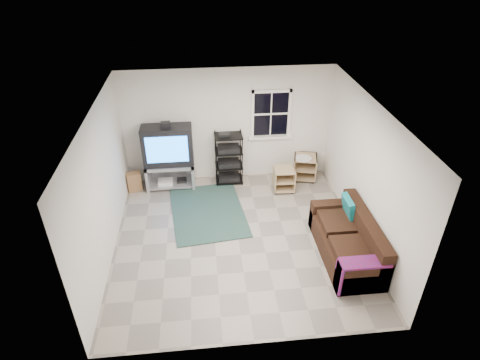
{
  "coord_description": "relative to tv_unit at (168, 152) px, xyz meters",
  "views": [
    {
      "loc": [
        -0.58,
        -5.84,
        4.98
      ],
      "look_at": [
        0.07,
        0.4,
        1.06
      ],
      "focal_mm": 30.0,
      "sensor_mm": 36.0,
      "label": 1
    }
  ],
  "objects": [
    {
      "name": "room",
      "position": [
        2.28,
        0.26,
        0.61
      ],
      "size": [
        4.6,
        4.62,
        4.6
      ],
      "color": "gray",
      "rests_on": "ground"
    },
    {
      "name": "paper_bag",
      "position": [
        -0.81,
        -0.1,
        -0.65
      ],
      "size": [
        0.34,
        0.27,
        0.44
      ],
      "primitive_type": "cube",
      "rotation": [
        0.0,
        0.0,
        0.26
      ],
      "color": "#9A7045",
      "rests_on": "ground"
    },
    {
      "name": "tv_unit",
      "position": [
        0.0,
        0.0,
        0.0
      ],
      "size": [
        1.07,
        0.54,
        1.58
      ],
      "color": "#9B9CA3",
      "rests_on": "ground"
    },
    {
      "name": "side_table_left",
      "position": [
        2.51,
        -0.39,
        -0.58
      ],
      "size": [
        0.47,
        0.47,
        0.53
      ],
      "rotation": [
        0.0,
        0.0,
        -0.04
      ],
      "color": "tan",
      "rests_on": "ground"
    },
    {
      "name": "side_table_right",
      "position": [
        3.1,
        0.04,
        -0.54
      ],
      "size": [
        0.62,
        0.62,
        0.59
      ],
      "rotation": [
        0.0,
        0.0,
        -0.24
      ],
      "color": "tan",
      "rests_on": "ground"
    },
    {
      "name": "av_rack",
      "position": [
        1.32,
        0.05,
        -0.34
      ],
      "size": [
        0.61,
        0.44,
        1.22
      ],
      "color": "black",
      "rests_on": "ground"
    },
    {
      "name": "shag_rug",
      "position": [
        0.79,
        -1.11,
        -0.85
      ],
      "size": [
        1.66,
        2.14,
        0.02
      ],
      "primitive_type": "cube",
      "rotation": [
        0.0,
        0.0,
        0.11
      ],
      "color": "#322316",
      "rests_on": "ground"
    },
    {
      "name": "sofa",
      "position": [
        3.22,
        -2.66,
        -0.56
      ],
      "size": [
        0.85,
        1.91,
        0.87
      ],
      "color": "black",
      "rests_on": "ground"
    }
  ]
}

